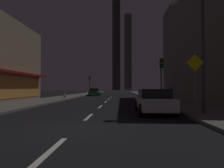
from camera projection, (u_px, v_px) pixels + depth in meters
ground_plane at (113, 95)px, 38.29m from camera, size 78.00×136.00×0.10m
sidewalk_right at (147, 95)px, 37.94m from camera, size 4.00×76.00×0.15m
sidewalk_left at (80, 95)px, 38.64m from camera, size 4.00×76.00×0.15m
lane_marking_center at (103, 104)px, 17.32m from camera, size 0.16×28.20×0.01m
skyscraper_distant_tall at (116, 46)px, 134.55m from camera, size 5.56×7.98×64.62m
skyscraper_distant_mid at (128, 52)px, 164.27m from camera, size 6.25×7.74×66.85m
car_parked_near at (154, 101)px, 10.93m from camera, size 1.98×4.24×1.45m
car_parked_far at (95, 92)px, 36.48m from camera, size 1.98×4.24×1.45m
fire_hydrant_far_left at (65, 96)px, 24.61m from camera, size 0.42×0.30×0.65m
traffic_light_near_right at (161, 70)px, 17.47m from camera, size 0.32×0.48×4.20m
traffic_light_far_left at (90, 81)px, 41.89m from camera, size 0.32×0.48×4.20m
street_lamp_right at (188, 24)px, 10.23m from camera, size 1.96×0.56×6.58m
pedestrian_crossing_sign at (195, 78)px, 9.78m from camera, size 0.91×0.08×3.15m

